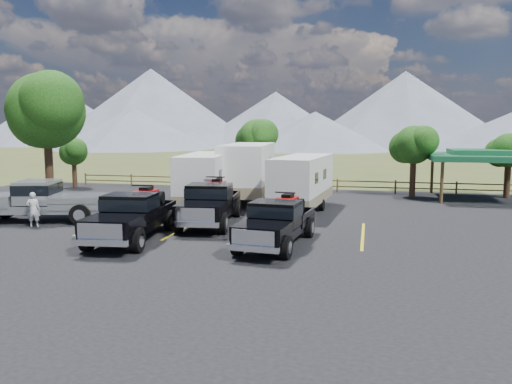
% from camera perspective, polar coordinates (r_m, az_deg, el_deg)
% --- Properties ---
extents(ground, '(320.00, 320.00, 0.00)m').
position_cam_1_polar(ground, '(18.89, -6.73, -6.77)').
color(ground, '#414F21').
rests_on(ground, ground).
extents(asphalt_lot, '(44.00, 34.00, 0.04)m').
position_cam_1_polar(asphalt_lot, '(21.66, -4.07, -4.86)').
color(asphalt_lot, black).
rests_on(asphalt_lot, ground).
extents(stall_lines, '(12.12, 5.50, 0.01)m').
position_cam_1_polar(stall_lines, '(22.59, -3.33, -4.28)').
color(stall_lines, yellow).
rests_on(stall_lines, asphalt_lot).
extents(tree_big_nw, '(5.54, 5.18, 7.84)m').
position_cam_1_polar(tree_big_nw, '(32.29, -22.90, 8.55)').
color(tree_big_nw, black).
rests_on(tree_big_nw, ground).
extents(tree_ne_a, '(3.11, 2.92, 4.76)m').
position_cam_1_polar(tree_ne_a, '(34.40, 17.55, 5.14)').
color(tree_ne_a, black).
rests_on(tree_ne_a, ground).
extents(tree_ne_b, '(2.77, 2.59, 4.27)m').
position_cam_1_polar(tree_ne_b, '(36.37, 26.89, 4.24)').
color(tree_ne_b, black).
rests_on(tree_ne_b, ground).
extents(tree_north, '(3.46, 3.24, 5.25)m').
position_cam_1_polar(tree_north, '(37.19, 0.08, 6.16)').
color(tree_north, black).
rests_on(tree_north, ground).
extents(tree_nw_small, '(2.59, 2.43, 3.85)m').
position_cam_1_polar(tree_nw_small, '(40.87, -20.15, 4.34)').
color(tree_nw_small, black).
rests_on(tree_nw_small, ground).
extents(rail_fence, '(36.12, 0.12, 1.00)m').
position_cam_1_polar(rail_fence, '(36.21, 6.12, 0.97)').
color(rail_fence, brown).
rests_on(rail_fence, ground).
extents(pavilion, '(6.20, 6.20, 3.22)m').
position_cam_1_polar(pavilion, '(34.97, 24.11, 3.74)').
color(pavilion, brown).
rests_on(pavilion, ground).
extents(mountain_range, '(209.00, 71.00, 20.00)m').
position_cam_1_polar(mountain_range, '(124.04, 6.52, 8.78)').
color(mountain_range, slate).
rests_on(mountain_range, ground).
extents(rig_left, '(2.75, 6.51, 2.11)m').
position_cam_1_polar(rig_left, '(21.06, -13.90, -2.53)').
color(rig_left, black).
rests_on(rig_left, asphalt_lot).
extents(rig_center, '(2.84, 6.64, 2.15)m').
position_cam_1_polar(rig_center, '(23.81, -5.22, -1.18)').
color(rig_center, black).
rests_on(rig_center, asphalt_lot).
extents(rig_right, '(2.51, 6.01, 1.95)m').
position_cam_1_polar(rig_right, '(19.44, 2.43, -3.36)').
color(rig_right, black).
rests_on(rig_right, asphalt_lot).
extents(trailer_left, '(3.28, 8.90, 3.08)m').
position_cam_1_polar(trailer_left, '(28.77, -5.79, 1.43)').
color(trailer_left, white).
rests_on(trailer_left, asphalt_lot).
extents(trailer_center, '(3.46, 10.27, 3.55)m').
position_cam_1_polar(trailer_center, '(31.51, -0.87, 2.43)').
color(trailer_center, white).
rests_on(trailer_center, asphalt_lot).
extents(trailer_right, '(2.84, 8.72, 3.02)m').
position_cam_1_polar(trailer_right, '(27.54, 5.31, 1.11)').
color(trailer_right, white).
rests_on(trailer_right, asphalt_lot).
extents(pickup_silver, '(7.03, 3.87, 2.01)m').
position_cam_1_polar(pickup_silver, '(26.47, -23.28, -0.87)').
color(pickup_silver, gray).
rests_on(pickup_silver, asphalt_lot).
extents(person_a, '(0.70, 0.58, 1.63)m').
position_cam_1_polar(person_a, '(25.16, -24.10, -1.85)').
color(person_a, silver).
rests_on(person_a, asphalt_lot).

